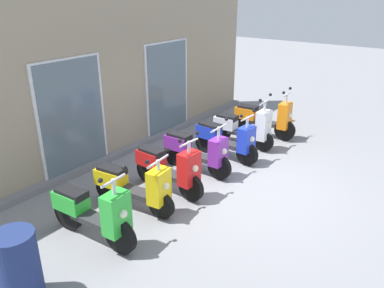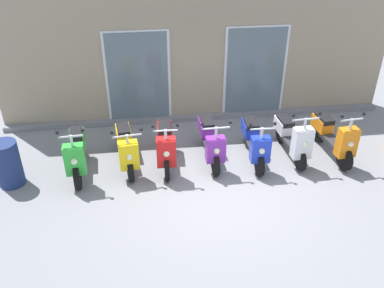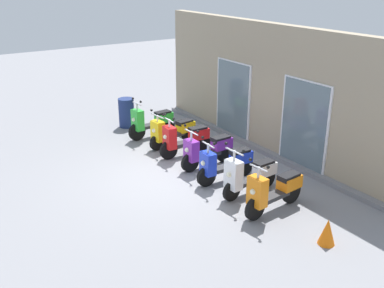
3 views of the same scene
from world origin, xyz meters
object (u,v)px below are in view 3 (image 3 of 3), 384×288
(scooter_yellow, at_px, (172,131))
(scooter_white, at_px, (249,174))
(traffic_cone, at_px, (327,232))
(scooter_green, at_px, (151,122))
(scooter_purple, at_px, (208,150))
(scooter_orange, at_px, (274,190))
(scooter_blue, at_px, (225,163))
(trash_bin, at_px, (126,113))
(scooter_red, at_px, (185,139))

(scooter_yellow, relative_size, scooter_white, 1.02)
(scooter_yellow, distance_m, traffic_cone, 5.84)
(scooter_green, height_order, traffic_cone, scooter_green)
(scooter_purple, bearing_deg, scooter_green, -176.94)
(scooter_green, distance_m, scooter_white, 4.49)
(scooter_yellow, bearing_deg, scooter_orange, -2.35)
(scooter_orange, distance_m, traffic_cone, 1.46)
(scooter_green, distance_m, scooter_yellow, 0.99)
(scooter_blue, relative_size, scooter_white, 1.02)
(scooter_blue, xyz_separation_m, traffic_cone, (3.16, -0.05, -0.20))
(scooter_orange, bearing_deg, traffic_cone, 0.23)
(scooter_orange, xyz_separation_m, trash_bin, (-6.65, -0.18, -0.02))
(scooter_blue, distance_m, traffic_cone, 3.17)
(scooter_yellow, relative_size, scooter_red, 1.01)
(scooter_green, relative_size, scooter_orange, 0.97)
(scooter_red, xyz_separation_m, scooter_white, (2.70, -0.01, -0.00))
(scooter_red, xyz_separation_m, trash_bin, (-3.07, -0.27, -0.02))
(scooter_red, bearing_deg, scooter_blue, -1.12)
(trash_bin, bearing_deg, scooter_purple, 5.09)
(scooter_yellow, distance_m, scooter_red, 0.81)
(scooter_blue, height_order, traffic_cone, scooter_blue)
(scooter_green, bearing_deg, scooter_white, 0.62)
(scooter_yellow, bearing_deg, scooter_white, -1.71)
(scooter_red, distance_m, scooter_white, 2.70)
(scooter_blue, distance_m, scooter_white, 0.84)
(traffic_cone, bearing_deg, scooter_red, 179.06)
(scooter_purple, bearing_deg, scooter_orange, -3.78)
(scooter_yellow, xyz_separation_m, scooter_orange, (4.39, -0.18, 0.04))
(scooter_yellow, xyz_separation_m, trash_bin, (-2.26, -0.36, 0.02))
(scooter_white, distance_m, traffic_cone, 2.34)
(scooter_yellow, height_order, scooter_blue, scooter_blue)
(scooter_yellow, height_order, scooter_red, scooter_red)
(scooter_yellow, relative_size, scooter_orange, 0.96)
(scooter_purple, relative_size, trash_bin, 1.71)
(scooter_green, height_order, scooter_red, scooter_green)
(scooter_red, relative_size, trash_bin, 1.68)
(scooter_green, xyz_separation_m, traffic_cone, (6.81, -0.02, -0.22))
(scooter_green, relative_size, scooter_yellow, 1.01)
(scooter_white, bearing_deg, trash_bin, -177.42)
(scooter_yellow, distance_m, scooter_purple, 1.76)
(scooter_red, relative_size, scooter_white, 1.01)
(scooter_blue, height_order, trash_bin, scooter_blue)
(scooter_white, height_order, traffic_cone, scooter_white)
(scooter_white, xyz_separation_m, scooter_orange, (0.88, -0.08, -0.00))
(scooter_orange, bearing_deg, scooter_white, 175.09)
(scooter_blue, bearing_deg, trash_bin, -177.26)
(scooter_purple, distance_m, scooter_blue, 0.92)
(scooter_white, bearing_deg, scooter_green, -179.38)
(scooter_purple, bearing_deg, scooter_red, -174.86)
(scooter_green, distance_m, scooter_purple, 2.74)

